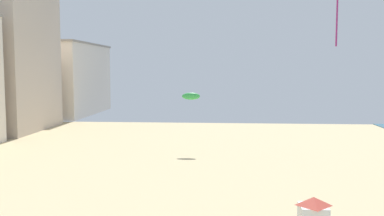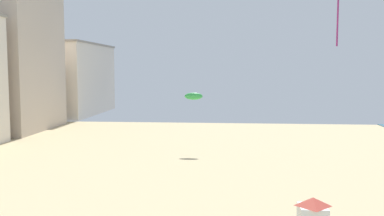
# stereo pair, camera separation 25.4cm
# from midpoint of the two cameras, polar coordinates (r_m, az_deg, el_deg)

# --- Properties ---
(boardwalk_hotel_distant) EXTENTS (17.79, 20.80, 11.98)m
(boardwalk_hotel_distant) POSITION_cam_midpoint_polar(r_m,az_deg,el_deg) (77.35, -18.51, 3.73)
(boardwalk_hotel_distant) COLOR silver
(boardwalk_hotel_distant) RESTS_ON ground
(lifeguard_stand) EXTENTS (1.10, 1.10, 2.55)m
(lifeguard_stand) POSITION_cam_midpoint_polar(r_m,az_deg,el_deg) (18.40, 16.24, -13.54)
(lifeguard_stand) COLOR white
(lifeguard_stand) RESTS_ON ground
(kite_green_parafoil) EXTENTS (1.69, 0.47, 0.66)m
(kite_green_parafoil) POSITION_cam_midpoint_polar(r_m,az_deg,el_deg) (39.83, 0.39, 1.59)
(kite_green_parafoil) COLOR green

